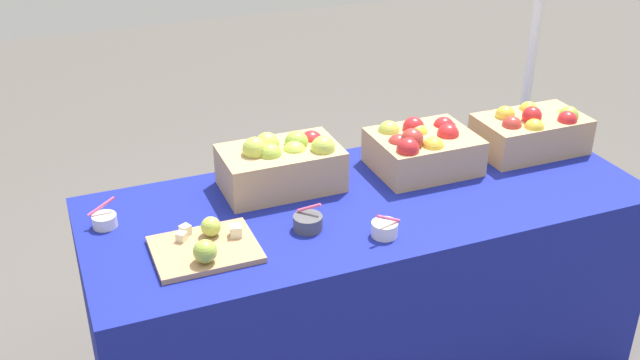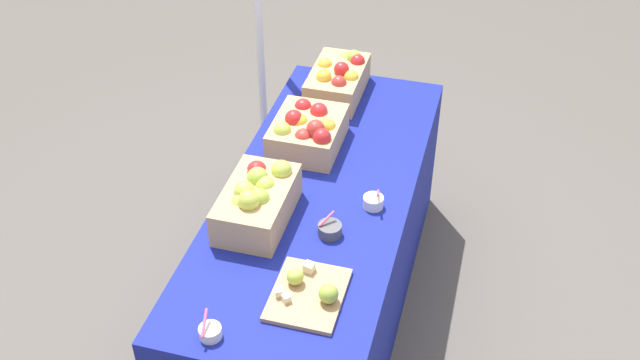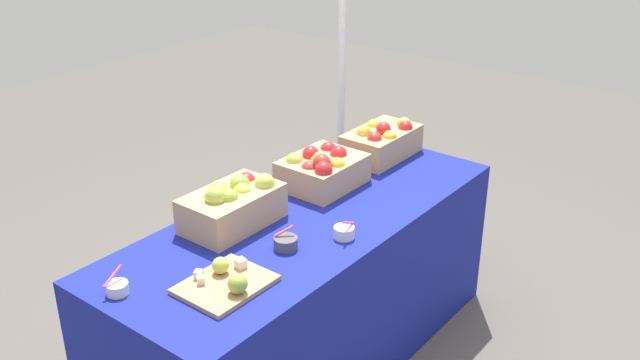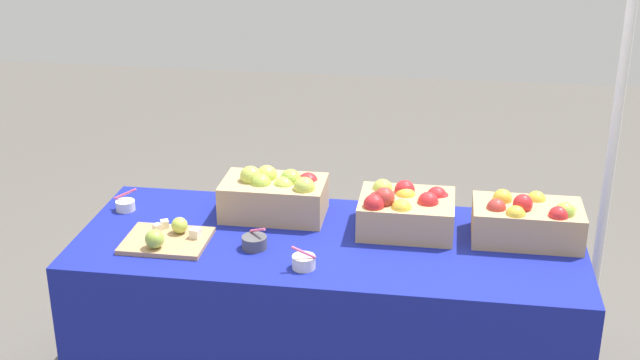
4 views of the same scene
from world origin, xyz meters
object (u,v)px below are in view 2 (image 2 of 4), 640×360
at_px(sample_bowl_mid, 210,332).
at_px(cutting_board_front, 309,292).
at_px(sample_bowl_near, 373,202).
at_px(apple_crate_right, 257,199).
at_px(apple_crate_middle, 308,130).
at_px(apple_crate_left, 338,80).
at_px(sample_bowl_far, 330,229).

bearing_deg(sample_bowl_mid, cutting_board_front, -45.84).
bearing_deg(sample_bowl_near, sample_bowl_mid, 154.41).
bearing_deg(apple_crate_right, apple_crate_middle, -6.10).
xyz_separation_m(apple_crate_left, sample_bowl_mid, (-1.58, 0.04, -0.06)).
bearing_deg(apple_crate_left, sample_bowl_near, -156.40).
distance_m(apple_crate_left, apple_crate_right, 0.98).
xyz_separation_m(apple_crate_left, cutting_board_front, (-1.32, -0.23, -0.06)).
height_order(sample_bowl_near, sample_bowl_mid, sample_bowl_near).
height_order(apple_crate_right, sample_bowl_mid, apple_crate_right).
distance_m(apple_crate_middle, apple_crate_right, 0.52).
bearing_deg(sample_bowl_near, sample_bowl_far, 148.34).
height_order(apple_crate_middle, sample_bowl_far, apple_crate_middle).
bearing_deg(sample_bowl_near, apple_crate_left, 23.60).
xyz_separation_m(cutting_board_front, sample_bowl_near, (0.54, -0.11, 0.00)).
bearing_deg(apple_crate_left, apple_crate_right, 175.34).
height_order(cutting_board_front, sample_bowl_mid, sample_bowl_mid).
height_order(sample_bowl_mid, sample_bowl_far, sample_bowl_mid).
bearing_deg(apple_crate_right, sample_bowl_near, -66.49).
xyz_separation_m(apple_crate_middle, apple_crate_right, (-0.52, 0.06, 0.01)).
relative_size(apple_crate_left, sample_bowl_near, 4.24).
relative_size(apple_crate_right, sample_bowl_far, 4.36).
height_order(apple_crate_middle, cutting_board_front, apple_crate_middle).
bearing_deg(sample_bowl_far, sample_bowl_mid, 156.68).
distance_m(apple_crate_left, cutting_board_front, 1.35).
height_order(apple_crate_middle, apple_crate_right, apple_crate_right).
xyz_separation_m(apple_crate_middle, cutting_board_front, (-0.87, -0.25, -0.06)).
relative_size(apple_crate_left, sample_bowl_far, 4.33).
bearing_deg(apple_crate_middle, cutting_board_front, -163.67).
relative_size(apple_crate_middle, sample_bowl_mid, 3.84).
bearing_deg(sample_bowl_far, cutting_board_front, -177.79).
bearing_deg(sample_bowl_mid, apple_crate_right, 4.00).
relative_size(apple_crate_left, sample_bowl_mid, 4.31).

